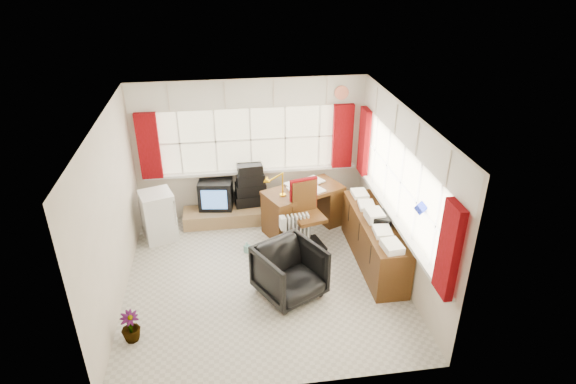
% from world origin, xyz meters
% --- Properties ---
extents(ground, '(4.00, 4.00, 0.00)m').
position_xyz_m(ground, '(0.00, 0.00, 0.00)').
color(ground, beige).
rests_on(ground, ground).
extents(room_walls, '(4.00, 4.00, 4.00)m').
position_xyz_m(room_walls, '(0.00, 0.00, 1.50)').
color(room_walls, beige).
rests_on(room_walls, ground).
extents(window_back, '(3.70, 0.12, 3.60)m').
position_xyz_m(window_back, '(0.00, 1.94, 0.95)').
color(window_back, '#F1E8BE').
rests_on(window_back, room_walls).
extents(window_right, '(0.12, 3.70, 3.60)m').
position_xyz_m(window_right, '(1.94, 0.00, 0.95)').
color(window_right, '#F1E8BE').
rests_on(window_right, room_walls).
extents(curtains, '(3.83, 3.83, 1.15)m').
position_xyz_m(curtains, '(0.92, 0.93, 1.46)').
color(curtains, maroon).
rests_on(curtains, room_walls).
extents(overhead_cabinets, '(3.98, 3.98, 0.48)m').
position_xyz_m(overhead_cabinets, '(0.98, 0.98, 2.25)').
color(overhead_cabinets, silver).
rests_on(overhead_cabinets, room_walls).
extents(desk, '(1.48, 1.14, 0.80)m').
position_xyz_m(desk, '(0.81, 1.32, 0.42)').
color(desk, '#553614').
rests_on(desk, ground).
extents(desk_lamp, '(0.18, 0.16, 0.43)m').
position_xyz_m(desk_lamp, '(0.44, 1.15, 1.06)').
color(desk_lamp, yellow).
rests_on(desk_lamp, desk).
extents(task_chair, '(0.58, 0.60, 1.13)m').
position_xyz_m(task_chair, '(0.78, 0.87, 0.60)').
color(task_chair, black).
rests_on(task_chair, ground).
extents(office_chair, '(1.12, 1.13, 0.76)m').
position_xyz_m(office_chair, '(0.33, -0.41, 0.38)').
color(office_chair, black).
rests_on(office_chair, ground).
extents(radiator, '(0.44, 0.22, 0.63)m').
position_xyz_m(radiator, '(0.59, 0.71, 0.26)').
color(radiator, white).
rests_on(radiator, ground).
extents(credenza, '(0.50, 2.00, 0.85)m').
position_xyz_m(credenza, '(1.73, 0.20, 0.40)').
color(credenza, '#553614').
rests_on(credenza, ground).
extents(file_tray, '(0.40, 0.44, 0.12)m').
position_xyz_m(file_tray, '(1.82, 0.15, 0.81)').
color(file_tray, black).
rests_on(file_tray, credenza).
extents(tv_bench, '(1.40, 0.50, 0.25)m').
position_xyz_m(tv_bench, '(-0.55, 1.72, 0.12)').
color(tv_bench, tan).
rests_on(tv_bench, ground).
extents(crt_tv, '(0.65, 0.61, 0.52)m').
position_xyz_m(crt_tv, '(-0.65, 1.90, 0.51)').
color(crt_tv, black).
rests_on(crt_tv, tv_bench).
extents(hifi_stack, '(0.61, 0.42, 0.78)m').
position_xyz_m(hifi_stack, '(-0.04, 1.91, 0.61)').
color(hifi_stack, black).
rests_on(hifi_stack, tv_bench).
extents(mini_fridge, '(0.63, 0.63, 0.85)m').
position_xyz_m(mini_fridge, '(-1.62, 1.36, 0.42)').
color(mini_fridge, white).
rests_on(mini_fridge, ground).
extents(spray_bottle_a, '(0.16, 0.16, 0.30)m').
position_xyz_m(spray_bottle_a, '(0.18, 1.51, 0.15)').
color(spray_bottle_a, white).
rests_on(spray_bottle_a, ground).
extents(spray_bottle_b, '(0.12, 0.12, 0.19)m').
position_xyz_m(spray_bottle_b, '(-0.20, 0.72, 0.09)').
color(spray_bottle_b, '#80BFB5').
rests_on(spray_bottle_b, ground).
extents(flower_vase, '(0.31, 0.31, 0.42)m').
position_xyz_m(flower_vase, '(-1.76, -1.02, 0.21)').
color(flower_vase, black).
rests_on(flower_vase, ground).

